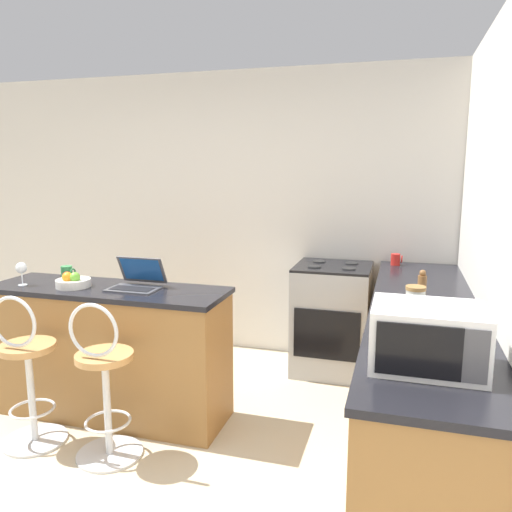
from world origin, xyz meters
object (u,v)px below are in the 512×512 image
at_px(fruit_bowl, 73,282).
at_px(mug_white, 474,315).
at_px(bar_stool_far, 104,386).
at_px(laptop, 137,280).
at_px(stove_range, 332,318).
at_px(mug_green, 67,273).
at_px(pepper_mill, 422,291).
at_px(mug_red, 396,259).
at_px(bar_stool_near, 28,375).
at_px(wine_glass_short, 21,269).
at_px(microwave, 428,337).
at_px(storage_jar, 415,303).

relative_size(fruit_bowl, mug_white, 2.44).
distance_m(bar_stool_far, laptop, 0.75).
xyz_separation_m(stove_range, mug_green, (-1.81, -1.07, 0.51)).
height_order(laptop, pepper_mill, pepper_mill).
xyz_separation_m(pepper_mill, mug_red, (-0.16, 1.32, -0.06)).
distance_m(bar_stool_near, pepper_mill, 2.46).
xyz_separation_m(bar_stool_far, stove_range, (1.11, 1.70, 0.00)).
relative_size(fruit_bowl, wine_glass_short, 1.43).
height_order(microwave, pepper_mill, microwave).
height_order(bar_stool_far, stove_range, bar_stool_far).
distance_m(fruit_bowl, mug_white, 2.54).
bearing_deg(pepper_mill, storage_jar, -100.53).
bearing_deg(storage_jar, mug_green, 173.07).
xyz_separation_m(fruit_bowl, storage_jar, (2.24, -0.10, 0.05)).
relative_size(stove_range, fruit_bowl, 4.02).
bearing_deg(bar_stool_near, bar_stool_far, 0.00).
xyz_separation_m(bar_stool_far, mug_white, (2.04, 0.34, 0.51)).
xyz_separation_m(laptop, mug_red, (1.68, 1.33, -0.00)).
height_order(bar_stool_near, mug_red, mug_red).
bearing_deg(bar_stool_near, mug_white, 7.38).
relative_size(mug_white, wine_glass_short, 0.58).
bearing_deg(mug_red, stove_range, -161.88).
distance_m(stove_range, pepper_mill, 1.45).
distance_m(laptop, mug_green, 0.64).
bearing_deg(wine_glass_short, laptop, 11.10).
bearing_deg(wine_glass_short, mug_white, -0.89).
bearing_deg(mug_red, pepper_mill, -82.97).
bearing_deg(stove_range, mug_white, -56.01).
relative_size(bar_stool_far, fruit_bowl, 4.25).
bearing_deg(laptop, stove_range, 44.70).
bearing_deg(mug_white, pepper_mill, 140.86).
bearing_deg(fruit_bowl, bar_stool_far, -40.79).
relative_size(laptop, mug_white, 3.54).
height_order(bar_stool_far, mug_green, mug_green).
xyz_separation_m(mug_red, wine_glass_short, (-2.49, -1.49, 0.07)).
height_order(microwave, mug_red, microwave).
relative_size(pepper_mill, wine_glass_short, 1.44).
xyz_separation_m(bar_stool_near, microwave, (2.32, -0.34, 0.60)).
distance_m(microwave, mug_red, 2.22).
bearing_deg(mug_green, mug_red, 28.16).
xyz_separation_m(bar_stool_near, pepper_mill, (2.33, 0.55, 0.58)).
xyz_separation_m(microwave, pepper_mill, (0.00, 0.89, -0.02)).
distance_m(pepper_mill, mug_green, 2.47).
relative_size(wine_glass_short, storage_jar, 0.89).
height_order(bar_stool_near, bar_stool_far, same).
xyz_separation_m(mug_green, wine_glass_short, (-0.18, -0.25, 0.07)).
bearing_deg(bar_stool_near, fruit_bowl, 83.60).
height_order(bar_stool_near, pepper_mill, pepper_mill).
distance_m(fruit_bowl, storage_jar, 2.24).
bearing_deg(mug_red, bar_stool_far, -130.84).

